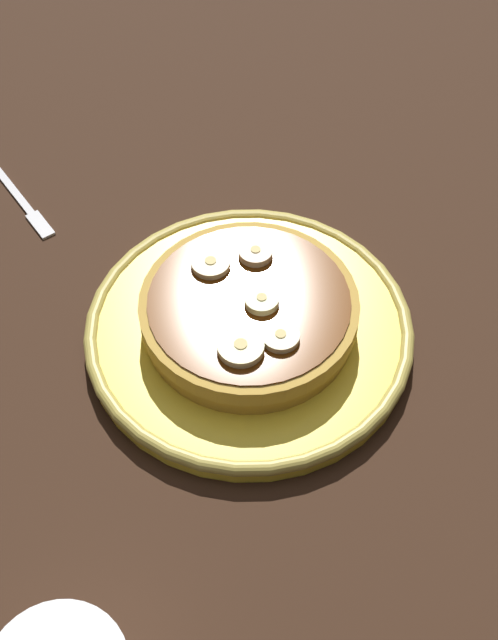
{
  "coord_description": "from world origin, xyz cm",
  "views": [
    {
      "loc": [
        30.09,
        -25.71,
        53.19
      ],
      "look_at": [
        0.0,
        0.0,
        2.34
      ],
      "focal_mm": 45.88,
      "sensor_mm": 36.0,
      "label": 1
    }
  ],
  "objects_px": {
    "plate": "(249,330)",
    "banana_slice_2": "(281,337)",
    "pancake_stack": "(252,311)",
    "banana_slice_3": "(209,265)",
    "fork": "(21,199)",
    "banana_slice_0": "(262,301)",
    "banana_slice_4": "(241,347)",
    "banana_slice_1": "(256,253)"
  },
  "relations": [
    {
      "from": "pancake_stack",
      "to": "fork",
      "type": "distance_m",
      "value": 0.27
    },
    {
      "from": "plate",
      "to": "banana_slice_3",
      "type": "bearing_deg",
      "value": -178.36
    },
    {
      "from": "banana_slice_0",
      "to": "fork",
      "type": "height_order",
      "value": "banana_slice_0"
    },
    {
      "from": "fork",
      "to": "banana_slice_1",
      "type": "bearing_deg",
      "value": 22.24
    },
    {
      "from": "banana_slice_2",
      "to": "fork",
      "type": "distance_m",
      "value": 0.31
    },
    {
      "from": "plate",
      "to": "banana_slice_2",
      "type": "relative_size",
      "value": 9.2
    },
    {
      "from": "pancake_stack",
      "to": "banana_slice_1",
      "type": "distance_m",
      "value": 0.05
    },
    {
      "from": "plate",
      "to": "banana_slice_0",
      "type": "bearing_deg",
      "value": 34.73
    },
    {
      "from": "pancake_stack",
      "to": "banana_slice_3",
      "type": "relative_size",
      "value": 5.45
    },
    {
      "from": "banana_slice_2",
      "to": "banana_slice_3",
      "type": "relative_size",
      "value": 0.91
    },
    {
      "from": "banana_slice_0",
      "to": "banana_slice_4",
      "type": "bearing_deg",
      "value": -60.06
    },
    {
      "from": "banana_slice_3",
      "to": "fork",
      "type": "relative_size",
      "value": 0.24
    },
    {
      "from": "banana_slice_1",
      "to": "fork",
      "type": "bearing_deg",
      "value": -157.76
    },
    {
      "from": "banana_slice_0",
      "to": "banana_slice_3",
      "type": "xyz_separation_m",
      "value": [
        -0.05,
        -0.01,
        -0.0
      ]
    },
    {
      "from": "pancake_stack",
      "to": "banana_slice_4",
      "type": "height_order",
      "value": "banana_slice_4"
    },
    {
      "from": "banana_slice_0",
      "to": "banana_slice_4",
      "type": "xyz_separation_m",
      "value": [
        0.02,
        -0.04,
        0.0
      ]
    },
    {
      "from": "banana_slice_1",
      "to": "banana_slice_3",
      "type": "xyz_separation_m",
      "value": [
        -0.01,
        -0.04,
        -0.0
      ]
    },
    {
      "from": "banana_slice_4",
      "to": "banana_slice_2",
      "type": "bearing_deg",
      "value": 68.27
    },
    {
      "from": "fork",
      "to": "pancake_stack",
      "type": "bearing_deg",
      "value": 13.4
    },
    {
      "from": "banana_slice_0",
      "to": "banana_slice_1",
      "type": "distance_m",
      "value": 0.05
    },
    {
      "from": "plate",
      "to": "pancake_stack",
      "type": "distance_m",
      "value": 0.02
    },
    {
      "from": "plate",
      "to": "banana_slice_1",
      "type": "distance_m",
      "value": 0.06
    },
    {
      "from": "banana_slice_1",
      "to": "banana_slice_0",
      "type": "bearing_deg",
      "value": -35.37
    },
    {
      "from": "plate",
      "to": "banana_slice_2",
      "type": "xyz_separation_m",
      "value": [
        0.04,
        -0.01,
        0.04
      ]
    },
    {
      "from": "banana_slice_1",
      "to": "banana_slice_3",
      "type": "bearing_deg",
      "value": -112.55
    },
    {
      "from": "plate",
      "to": "banana_slice_4",
      "type": "bearing_deg",
      "value": -47.88
    },
    {
      "from": "banana_slice_3",
      "to": "fork",
      "type": "bearing_deg",
      "value": -164.9
    },
    {
      "from": "banana_slice_0",
      "to": "banana_slice_3",
      "type": "distance_m",
      "value": 0.06
    },
    {
      "from": "banana_slice_1",
      "to": "fork",
      "type": "relative_size",
      "value": 0.21
    },
    {
      "from": "pancake_stack",
      "to": "banana_slice_2",
      "type": "height_order",
      "value": "banana_slice_2"
    },
    {
      "from": "plate",
      "to": "banana_slice_4",
      "type": "height_order",
      "value": "banana_slice_4"
    },
    {
      "from": "plate",
      "to": "banana_slice_1",
      "type": "bearing_deg",
      "value": 133.09
    },
    {
      "from": "banana_slice_0",
      "to": "banana_slice_2",
      "type": "xyz_separation_m",
      "value": [
        0.03,
        -0.01,
        -0.0
      ]
    },
    {
      "from": "banana_slice_4",
      "to": "fork",
      "type": "relative_size",
      "value": 0.27
    },
    {
      "from": "banana_slice_0",
      "to": "plate",
      "type": "bearing_deg",
      "value": -145.27
    },
    {
      "from": "fork",
      "to": "banana_slice_2",
      "type": "bearing_deg",
      "value": 9.84
    },
    {
      "from": "plate",
      "to": "banana_slice_1",
      "type": "xyz_separation_m",
      "value": [
        -0.03,
        0.03,
        0.04
      ]
    },
    {
      "from": "plate",
      "to": "banana_slice_3",
      "type": "height_order",
      "value": "banana_slice_3"
    },
    {
      "from": "pancake_stack",
      "to": "banana_slice_3",
      "type": "distance_m",
      "value": 0.05
    },
    {
      "from": "banana_slice_0",
      "to": "fork",
      "type": "relative_size",
      "value": 0.21
    },
    {
      "from": "pancake_stack",
      "to": "banana_slice_4",
      "type": "xyz_separation_m",
      "value": [
        0.03,
        -0.04,
        0.02
      ]
    },
    {
      "from": "pancake_stack",
      "to": "fork",
      "type": "bearing_deg",
      "value": -166.6
    }
  ]
}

